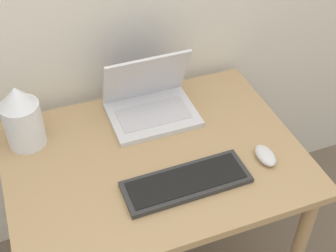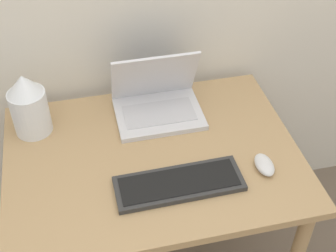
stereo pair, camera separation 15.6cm
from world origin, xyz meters
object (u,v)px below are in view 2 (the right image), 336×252
(keyboard, at_px, (179,184))
(mouse, at_px, (264,165))
(vase, at_px, (28,105))
(laptop, at_px, (157,100))

(keyboard, relative_size, mouse, 4.00)
(mouse, height_order, vase, vase)
(vase, bearing_deg, keyboard, -40.32)
(laptop, distance_m, mouse, 0.47)
(keyboard, relative_size, vase, 1.73)
(vase, bearing_deg, laptop, 0.34)
(mouse, relative_size, vase, 0.43)
(keyboard, height_order, vase, vase)
(vase, bearing_deg, mouse, -26.50)
(mouse, bearing_deg, vase, 153.50)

